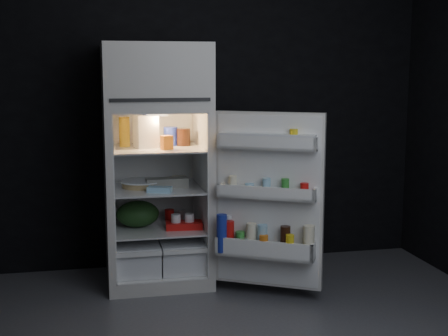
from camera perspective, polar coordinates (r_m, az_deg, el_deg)
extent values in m
cube|color=black|center=(5.04, -4.06, 6.20)|extent=(4.00, 0.00, 2.70)
cube|color=black|center=(1.75, 11.86, 0.84)|extent=(4.00, 0.00, 2.70)
cube|color=silver|center=(4.86, -6.03, -9.58)|extent=(0.76, 0.70, 0.10)
cube|color=silver|center=(4.67, -10.50, -2.19)|extent=(0.05, 0.70, 1.20)
cube|color=silver|center=(4.74, -1.89, -1.87)|extent=(0.05, 0.70, 1.20)
cube|color=white|center=(5.01, -6.55, -1.34)|extent=(0.66, 0.05, 1.20)
cube|color=silver|center=(4.61, -6.29, 5.67)|extent=(0.76, 0.70, 0.06)
cube|color=silver|center=(4.61, -6.34, 8.65)|extent=(0.76, 0.70, 0.42)
cube|color=black|center=(4.26, -5.81, 6.21)|extent=(0.68, 0.01, 0.02)
cube|color=white|center=(4.65, -10.13, -2.23)|extent=(0.01, 0.65, 1.20)
cube|color=white|center=(4.71, -2.18, -1.94)|extent=(0.01, 0.65, 1.20)
cube|color=white|center=(4.59, -6.25, 5.23)|extent=(0.66, 0.65, 0.01)
cube|color=white|center=(4.82, -6.01, -9.07)|extent=(0.66, 0.65, 0.01)
cube|color=white|center=(4.62, -6.19, 1.81)|extent=(0.65, 0.63, 0.01)
cube|color=white|center=(4.66, -6.13, -1.85)|extent=(0.65, 0.63, 0.01)
cube|color=white|center=(4.73, -6.07, -5.42)|extent=(0.65, 0.63, 0.01)
cube|color=white|center=(4.79, -8.04, -7.76)|extent=(0.32, 0.59, 0.22)
cube|color=white|center=(4.82, -4.09, -7.58)|extent=(0.32, 0.59, 0.22)
cube|color=white|center=(4.45, -7.75, -7.84)|extent=(0.32, 0.02, 0.03)
cube|color=white|center=(4.49, -3.51, -7.64)|extent=(0.32, 0.02, 0.03)
cube|color=#FFE5B2|center=(4.54, -6.18, 4.92)|extent=(0.14, 0.14, 0.02)
cube|color=silver|center=(4.33, 4.13, -2.94)|extent=(0.68, 0.42, 1.22)
cube|color=white|center=(4.30, 4.04, -3.01)|extent=(0.63, 0.37, 1.18)
cube|color=white|center=(4.20, 3.96, 1.82)|extent=(0.63, 0.42, 0.02)
cube|color=white|center=(4.16, 3.85, 2.28)|extent=(0.60, 0.36, 0.10)
cube|color=white|center=(4.13, 8.42, 2.15)|extent=(0.06, 0.09, 0.10)
cube|color=white|center=(4.29, -0.32, 2.49)|extent=(0.06, 0.09, 0.10)
cube|color=white|center=(4.25, 3.89, -2.68)|extent=(0.64, 0.43, 0.02)
cube|color=white|center=(4.20, 3.77, -2.33)|extent=(0.60, 0.36, 0.09)
cube|color=white|center=(4.18, 8.30, -2.48)|extent=(0.07, 0.10, 0.09)
cube|color=white|center=(4.33, -0.34, -1.97)|extent=(0.07, 0.10, 0.09)
cube|color=white|center=(4.33, 3.77, -7.98)|extent=(0.66, 0.46, 0.02)
cube|color=white|center=(4.26, 3.58, -7.52)|extent=(0.60, 0.36, 0.13)
cube|color=white|center=(4.25, 8.13, -7.63)|extent=(0.09, 0.13, 0.13)
cube|color=white|center=(4.40, -0.42, -6.94)|extent=(0.09, 0.13, 0.13)
cube|color=white|center=(4.19, 3.97, 3.06)|extent=(0.62, 0.41, 0.02)
cylinder|color=yellow|center=(4.15, 6.38, 2.71)|extent=(0.08, 0.08, 0.12)
cylinder|color=red|center=(4.18, 7.36, -2.07)|extent=(0.08, 0.08, 0.10)
cylinder|color=#338C33|center=(4.21, 5.62, -1.81)|extent=(0.07, 0.07, 0.13)
cylinder|color=#93C6E3|center=(4.24, 3.90, -1.73)|extent=(0.08, 0.08, 0.12)
cylinder|color=#93C6E3|center=(4.27, 2.34, -1.94)|extent=(0.08, 0.08, 0.08)
cylinder|color=beige|center=(4.30, 0.80, -1.54)|extent=(0.08, 0.08, 0.12)
cylinder|color=beige|center=(4.24, 7.75, -6.71)|extent=(0.10, 0.10, 0.22)
cylinder|color=black|center=(4.27, 5.62, -6.67)|extent=(0.09, 0.09, 0.21)
cylinder|color=#93C6E3|center=(4.30, 3.53, -6.53)|extent=(0.09, 0.09, 0.20)
cylinder|color=beige|center=(4.32, 2.49, -6.43)|extent=(0.09, 0.09, 0.21)
cylinder|color=#338C33|center=(4.35, 1.47, -6.75)|extent=(0.09, 0.09, 0.14)
cylinder|color=red|center=(4.37, 0.46, -6.24)|extent=(0.10, 0.10, 0.21)
cylinder|color=yellow|center=(4.23, 6.03, -7.14)|extent=(0.08, 0.08, 0.16)
cylinder|color=orange|center=(4.27, 3.65, -7.09)|extent=(0.08, 0.08, 0.14)
cylinder|color=white|center=(4.31, 1.83, -7.16)|extent=(0.08, 0.08, 0.11)
cylinder|color=navy|center=(4.33, -0.21, -5.99)|extent=(0.10, 0.10, 0.27)
cylinder|color=white|center=(4.33, 0.46, -4.50)|extent=(0.05, 0.05, 0.02)
cube|color=white|center=(4.60, -7.16, 3.35)|extent=(0.18, 0.18, 0.24)
cylinder|color=navy|center=(4.71, -4.90, 2.90)|extent=(0.14, 0.14, 0.14)
cylinder|color=black|center=(4.70, -3.74, 2.84)|extent=(0.13, 0.13, 0.13)
cylinder|color=gold|center=(4.69, -9.09, 3.28)|extent=(0.10, 0.10, 0.22)
cube|color=orange|center=(4.49, -5.26, 2.33)|extent=(0.09, 0.08, 0.10)
cube|color=gray|center=(4.65, -5.23, -1.35)|extent=(0.31, 0.12, 0.07)
cylinder|color=tan|center=(4.69, -7.59, -1.50)|extent=(0.34, 0.34, 0.04)
cube|color=#93C6E3|center=(4.48, -5.91, -1.97)|extent=(0.19, 0.14, 0.04)
cube|color=beige|center=(4.85, -4.16, -1.04)|extent=(0.12, 0.11, 0.05)
ellipsoid|color=#193815|center=(4.72, -7.90, -4.18)|extent=(0.39, 0.36, 0.20)
cube|color=red|center=(4.65, -3.68, -5.23)|extent=(0.28, 0.17, 0.05)
cylinder|color=red|center=(4.89, -5.00, -4.32)|extent=(0.08, 0.08, 0.09)
cylinder|color=white|center=(4.86, -3.89, -4.38)|extent=(0.08, 0.08, 0.09)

